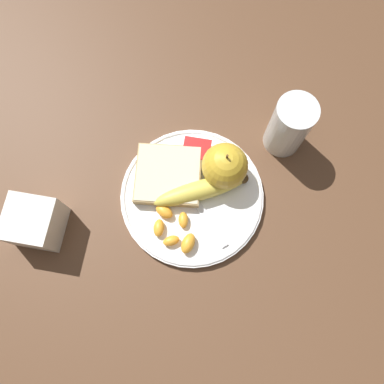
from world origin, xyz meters
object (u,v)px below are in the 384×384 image
plate (192,196)px  banana (202,190)px  jam_packet (197,151)px  juice_glass (289,127)px  fork (192,196)px  apple (225,166)px  bread_slice (168,175)px  condiment_caddy (35,223)px

plate → banana: size_ratio=1.53×
plate → jam_packet: bearing=-86.2°
juice_glass → jam_packet: (0.15, 0.05, -0.03)m
juice_glass → fork: (0.14, 0.13, -0.04)m
apple → bread_slice: (0.09, 0.02, -0.03)m
bread_slice → jam_packet: same height
bread_slice → banana: bearing=163.6°
plate → condiment_caddy: size_ratio=3.21×
juice_glass → bread_slice: size_ratio=0.96×
plate → jam_packet: size_ratio=5.18×
bread_slice → condiment_caddy: (0.19, 0.12, 0.01)m
banana → fork: (0.01, 0.01, -0.01)m
banana → condiment_caddy: condiment_caddy is taller
bread_slice → condiment_caddy: bearing=31.6°
bread_slice → juice_glass: bearing=-150.1°
banana → apple: bearing=-127.6°
fork → condiment_caddy: 0.26m
juice_glass → condiment_caddy: (0.38, 0.23, -0.02)m
juice_glass → apple: 0.13m
jam_packet → condiment_caddy: size_ratio=0.62×
plate → juice_glass: juice_glass is taller
fork → juice_glass: bearing=-88.6°
jam_packet → plate: bearing=93.8°
plate → juice_glass: size_ratio=2.12×
apple → fork: size_ratio=0.61×
jam_packet → apple: bearing=149.5°
condiment_caddy → juice_glass: bearing=-149.2°
apple → jam_packet: apple is taller
juice_glass → jam_packet: juice_glass is taller
juice_glass → jam_packet: 0.16m
jam_packet → juice_glass: bearing=-159.5°
apple → banana: 0.05m
banana → plate: bearing=25.5°
banana → condiment_caddy: bearing=21.7°
juice_glass → apple: (0.10, 0.08, -0.00)m
apple → condiment_caddy: (0.29, 0.14, -0.01)m
apple → jam_packet: (0.05, -0.03, -0.03)m
plate → jam_packet: jam_packet is taller
plate → apple: 0.08m
apple → juice_glass: bearing=-138.2°
plate → juice_glass: (-0.14, -0.13, 0.05)m
banana → bread_slice: bearing=-16.4°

